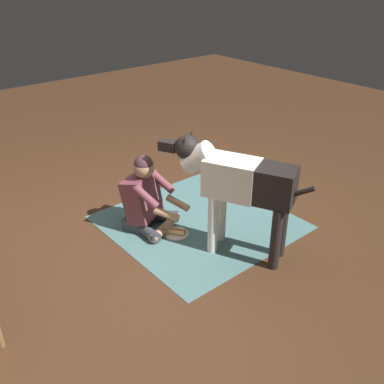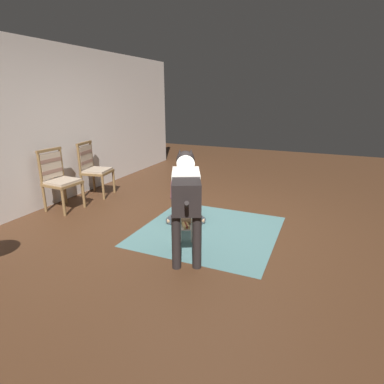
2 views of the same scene
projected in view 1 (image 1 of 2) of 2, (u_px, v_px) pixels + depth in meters
name	position (u px, v px, depth m)	size (l,w,h in m)	color
ground_plane	(179.00, 220.00, 4.75)	(13.48, 13.48, 0.00)	#452A19
area_rug	(199.00, 222.00, 4.71)	(1.80, 1.80, 0.01)	#497070
person_sitting_on_floor	(146.00, 199.00, 4.48)	(0.72, 0.62, 0.83)	#363B42
large_dog	(237.00, 182.00, 3.92)	(1.37, 0.74, 1.14)	silver
hot_dog_on_plate	(176.00, 232.00, 4.50)	(0.25, 0.25, 0.06)	silver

